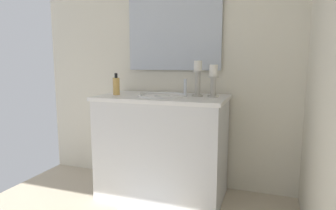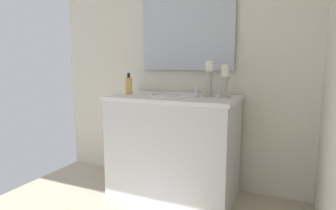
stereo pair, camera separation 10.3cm
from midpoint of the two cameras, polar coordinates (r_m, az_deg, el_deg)
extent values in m
cube|color=silver|center=(2.64, -2.08, 10.95)|extent=(0.04, 2.42, 2.45)
cube|color=silver|center=(2.40, -2.33, -8.58)|extent=(0.55, 1.00, 0.81)
cube|color=white|center=(2.31, -2.39, 1.45)|extent=(0.58, 1.03, 0.03)
sphere|color=black|center=(2.70, -11.75, -5.95)|extent=(0.02, 0.02, 0.02)
sphere|color=black|center=(2.54, -14.07, -6.95)|extent=(0.02, 0.02, 0.02)
ellipsoid|color=white|center=(2.32, -2.38, 0.61)|extent=(0.38, 0.30, 0.11)
torus|color=white|center=(2.31, -2.39, 1.92)|extent=(0.40, 0.40, 0.02)
cylinder|color=silver|center=(2.24, 2.12, 3.41)|extent=(0.02, 0.02, 0.14)
cube|color=silver|center=(2.58, -0.09, 16.58)|extent=(0.02, 0.84, 0.86)
cylinder|color=#B7B2A5|center=(2.25, 7.64, 1.72)|extent=(0.09, 0.09, 0.01)
cylinder|color=#B7B2A5|center=(2.24, 7.67, 3.46)|extent=(0.04, 0.04, 0.15)
cylinder|color=#B7B2A5|center=(2.24, 7.71, 5.51)|extent=(0.08, 0.08, 0.01)
cylinder|color=white|center=(2.23, 7.74, 6.80)|extent=(0.06, 0.06, 0.09)
cylinder|color=#B7B2A5|center=(2.28, 4.60, 1.87)|extent=(0.09, 0.09, 0.01)
cylinder|color=#B7B2A5|center=(2.28, 4.62, 4.11)|extent=(0.04, 0.04, 0.19)
cylinder|color=#B7B2A5|center=(2.27, 4.65, 6.67)|extent=(0.08, 0.08, 0.01)
cylinder|color=white|center=(2.27, 4.67, 7.80)|extent=(0.06, 0.06, 0.08)
cylinder|color=#E5B259|center=(2.43, -11.45, 3.65)|extent=(0.06, 0.06, 0.14)
cylinder|color=black|center=(2.43, -11.51, 5.76)|extent=(0.02, 0.02, 0.04)
camera|label=1|loc=(0.05, -92.41, -0.36)|focal=30.68mm
camera|label=2|loc=(0.05, 87.59, 0.36)|focal=30.68mm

